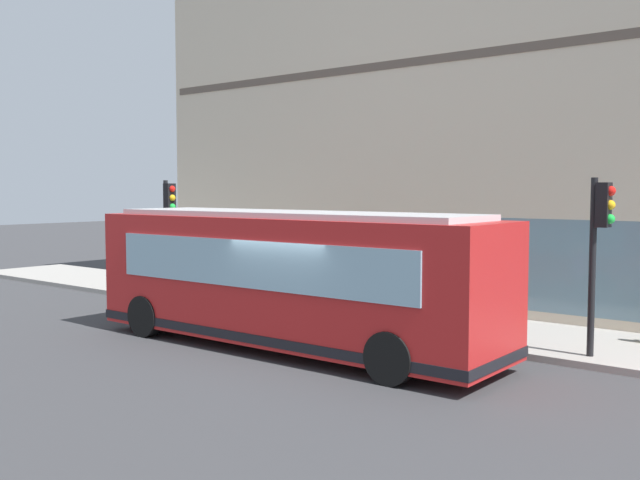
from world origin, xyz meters
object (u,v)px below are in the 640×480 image
(city_bus_nearside, at_px, (289,280))
(pedestrian_by_light_pole, at_px, (350,272))
(traffic_light_near_corner, at_px, (600,232))
(traffic_light_down_block, at_px, (169,216))
(pedestrian_near_building_entrance, at_px, (484,296))

(city_bus_nearside, height_order, pedestrian_by_light_pole, city_bus_nearside)
(traffic_light_near_corner, relative_size, pedestrian_by_light_pole, 2.06)
(traffic_light_down_block, bearing_deg, traffic_light_near_corner, -89.39)
(traffic_light_down_block, distance_m, pedestrian_near_building_entrance, 10.86)
(traffic_light_down_block, bearing_deg, pedestrian_near_building_entrance, -88.71)
(traffic_light_near_corner, xyz_separation_m, pedestrian_by_light_pole, (1.78, 7.57, -1.52))
(traffic_light_down_block, xyz_separation_m, pedestrian_by_light_pole, (1.92, -5.72, -1.55))
(traffic_light_down_block, xyz_separation_m, pedestrian_near_building_entrance, (0.24, -10.75, -1.57))
(traffic_light_near_corner, relative_size, pedestrian_near_building_entrance, 2.10)
(traffic_light_near_corner, xyz_separation_m, pedestrian_near_building_entrance, (0.10, 2.54, -1.54))
(city_bus_nearside, relative_size, pedestrian_near_building_entrance, 5.80)
(traffic_light_near_corner, bearing_deg, pedestrian_by_light_pole, 76.75)
(pedestrian_near_building_entrance, bearing_deg, city_bus_nearside, 132.06)
(city_bus_nearside, xyz_separation_m, pedestrian_by_light_pole, (4.64, 1.74, -0.38))
(traffic_light_near_corner, distance_m, pedestrian_near_building_entrance, 2.98)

